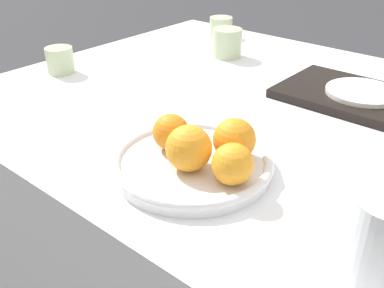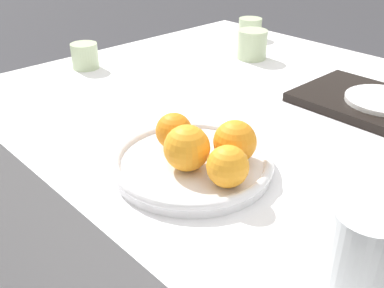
{
  "view_description": "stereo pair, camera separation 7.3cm",
  "coord_description": "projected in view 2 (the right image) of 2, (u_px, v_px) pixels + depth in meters",
  "views": [
    {
      "loc": [
        0.53,
        -0.8,
        1.13
      ],
      "look_at": [
        0.11,
        -0.31,
        0.78
      ],
      "focal_mm": 42.0,
      "sensor_mm": 36.0,
      "label": 1
    },
    {
      "loc": [
        0.59,
        -0.75,
        1.13
      ],
      "look_at": [
        0.11,
        -0.31,
        0.78
      ],
      "focal_mm": 42.0,
      "sensor_mm": 36.0,
      "label": 2
    }
  ],
  "objects": [
    {
      "name": "cup_3",
      "position": [
        252.0,
        44.0,
        1.27
      ],
      "size": [
        0.08,
        0.08,
        0.08
      ],
      "color": "#B7CC9E",
      "rests_on": "table"
    },
    {
      "name": "orange_0",
      "position": [
        235.0,
        142.0,
        0.73
      ],
      "size": [
        0.07,
        0.07,
        0.07
      ],
      "color": "orange",
      "rests_on": "fruit_platter"
    },
    {
      "name": "serving_tray",
      "position": [
        382.0,
        106.0,
        0.97
      ],
      "size": [
        0.36,
        0.23,
        0.02
      ],
      "color": "black",
      "rests_on": "table"
    },
    {
      "name": "orange_3",
      "position": [
        228.0,
        166.0,
        0.67
      ],
      "size": [
        0.07,
        0.07,
        0.07
      ],
      "color": "orange",
      "rests_on": "fruit_platter"
    },
    {
      "name": "fruit_platter",
      "position": [
        192.0,
        163.0,
        0.75
      ],
      "size": [
        0.27,
        0.27,
        0.03
      ],
      "color": "silver",
      "rests_on": "table"
    },
    {
      "name": "orange_1",
      "position": [
        187.0,
        148.0,
        0.71
      ],
      "size": [
        0.08,
        0.08,
        0.08
      ],
      "color": "orange",
      "rests_on": "fruit_platter"
    },
    {
      "name": "orange_2",
      "position": [
        174.0,
        131.0,
        0.78
      ],
      "size": [
        0.06,
        0.06,
        0.06
      ],
      "color": "orange",
      "rests_on": "fruit_platter"
    },
    {
      "name": "side_plate",
      "position": [
        384.0,
        100.0,
        0.96
      ],
      "size": [
        0.16,
        0.16,
        0.01
      ],
      "color": "white",
      "rests_on": "serving_tray"
    },
    {
      "name": "table",
      "position": [
        247.0,
        227.0,
        1.19
      ],
      "size": [
        1.15,
        1.01,
        0.73
      ],
      "color": "white",
      "rests_on": "ground_plane"
    },
    {
      "name": "cup_1",
      "position": [
        85.0,
        56.0,
        1.2
      ],
      "size": [
        0.07,
        0.07,
        0.07
      ],
      "color": "#B7CC9E",
      "rests_on": "table"
    },
    {
      "name": "cup_0",
      "position": [
        250.0,
        28.0,
        1.46
      ],
      "size": [
        0.07,
        0.07,
        0.06
      ],
      "color": "#B7CC9E",
      "rests_on": "table"
    },
    {
      "name": "water_glass",
      "position": [
        363.0,
        255.0,
        0.5
      ],
      "size": [
        0.08,
        0.08,
        0.11
      ],
      "color": "silver",
      "rests_on": "table"
    }
  ]
}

